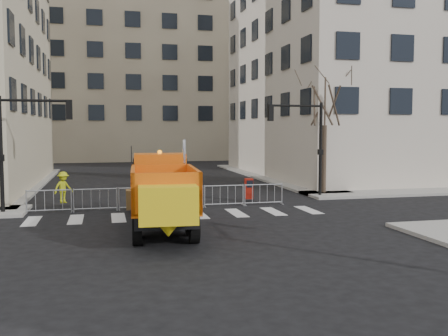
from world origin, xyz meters
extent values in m
plane|color=black|center=(0.00, 0.00, 0.00)|extent=(120.00, 120.00, 0.00)
cube|color=gray|center=(0.00, 8.50, 0.07)|extent=(64.00, 5.00, 0.15)
cube|color=gray|center=(0.00, 52.00, 12.00)|extent=(30.00, 18.00, 24.00)
cylinder|color=black|center=(-8.00, 7.50, 2.70)|extent=(0.18, 0.18, 5.40)
cylinder|color=black|center=(8.50, 9.50, 2.70)|extent=(0.18, 0.18, 5.40)
cube|color=black|center=(-1.32, 2.31, 0.87)|extent=(2.51, 6.71, 0.41)
cylinder|color=black|center=(-2.13, 4.75, 0.50)|extent=(0.38, 1.02, 1.01)
cylinder|color=black|center=(-0.21, 4.62, 0.50)|extent=(0.38, 1.02, 1.01)
cylinder|color=black|center=(-2.35, 1.18, 0.50)|extent=(0.38, 1.02, 1.01)
cylinder|color=black|center=(-0.43, 1.06, 0.50)|extent=(0.38, 1.02, 1.01)
cylinder|color=black|center=(-2.42, 0.00, 0.50)|extent=(0.38, 1.02, 1.01)
cylinder|color=black|center=(-0.51, -0.12, 0.50)|extent=(0.38, 1.02, 1.01)
cube|color=#D1550B|center=(-1.13, 5.23, 1.51)|extent=(2.01, 1.58, 0.91)
cube|color=#D1550B|center=(-1.21, 4.05, 2.06)|extent=(2.19, 1.59, 1.65)
cylinder|color=silver|center=(-0.29, 3.30, 2.38)|extent=(0.13, 0.13, 2.20)
cube|color=#D1550B|center=(-1.40, 1.03, 1.83)|extent=(2.53, 4.16, 1.51)
cube|color=yellow|center=(-1.55, -1.43, 1.56)|extent=(1.88, 1.03, 1.19)
cube|color=brown|center=(-1.04, 6.79, 0.59)|extent=(2.95, 0.71, 1.03)
imported|color=black|center=(0.21, 6.67, 0.88)|extent=(0.76, 0.67, 1.75)
imported|color=black|center=(-1.23, 7.00, 0.93)|extent=(1.12, 1.03, 1.87)
imported|color=black|center=(-0.80, 5.80, 1.03)|extent=(1.19, 1.24, 2.07)
imported|color=#B1B915|center=(-5.51, 9.57, 0.95)|extent=(1.18, 1.11, 1.60)
cube|color=maroon|center=(4.09, 8.92, 0.70)|extent=(0.51, 0.46, 1.10)
camera|label=1|loc=(-3.44, -16.74, 3.91)|focal=40.00mm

